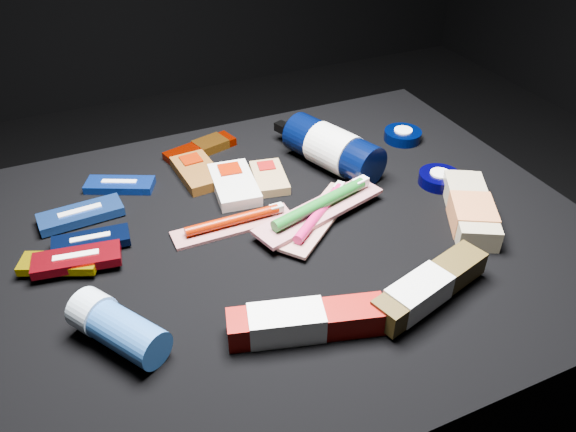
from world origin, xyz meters
name	(u,v)px	position (x,y,z in m)	size (l,w,h in m)	color
ground	(283,387)	(0.00, 0.00, 0.00)	(3.00, 3.00, 0.00)	black
cloth_table	(283,319)	(0.00, 0.00, 0.20)	(0.98, 0.78, 0.40)	black
luna_bar_0	(120,185)	(-0.21, 0.23, 0.41)	(0.13, 0.09, 0.02)	#0F339F
luna_bar_1	(81,214)	(-0.29, 0.16, 0.41)	(0.14, 0.06, 0.02)	#1D4395
luna_bar_2	(91,241)	(-0.28, 0.08, 0.41)	(0.12, 0.06, 0.02)	black
luna_bar_3	(59,263)	(-0.33, 0.05, 0.41)	(0.12, 0.08, 0.01)	#B89D05
luna_bar_4	(77,259)	(-0.31, 0.04, 0.42)	(0.13, 0.07, 0.02)	maroon
clif_bar_0	(197,171)	(-0.08, 0.22, 0.41)	(0.07, 0.13, 0.02)	#5B3511
clif_bar_1	(233,183)	(-0.03, 0.15, 0.41)	(0.09, 0.14, 0.02)	silver
clif_bar_2	(269,176)	(0.04, 0.15, 0.41)	(0.07, 0.11, 0.02)	#A07F50
power_bar	(204,147)	(-0.04, 0.30, 0.41)	(0.15, 0.08, 0.02)	#7B0F00
lotion_bottle	(333,149)	(0.17, 0.14, 0.44)	(0.14, 0.25, 0.08)	black
cream_tin_upper	(403,135)	(0.35, 0.18, 0.41)	(0.07, 0.07, 0.02)	black
cream_tin_lower	(439,178)	(0.31, 0.01, 0.41)	(0.07, 0.07, 0.02)	black
bodywash_bottle	(470,210)	(0.29, -0.09, 0.42)	(0.14, 0.19, 0.04)	tan
deodorant_stick	(117,327)	(-0.28, -0.12, 0.43)	(0.12, 0.14, 0.06)	#2558A4
toothbrush_pack_0	(235,223)	(-0.06, 0.04, 0.41)	(0.20, 0.05, 0.02)	#A39C99
toothbrush_pack_1	(320,214)	(0.07, 0.00, 0.42)	(0.19, 0.17, 0.02)	silver
toothbrush_pack_2	(321,207)	(0.07, 0.01, 0.42)	(0.25, 0.12, 0.03)	#B3ACA7
toothpaste_carton_red	(300,322)	(-0.06, -0.20, 0.42)	(0.21, 0.10, 0.04)	#880904
toothpaste_carton_green	(426,289)	(0.12, -0.22, 0.42)	(0.20, 0.09, 0.04)	#3E3011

